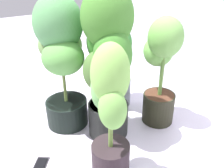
# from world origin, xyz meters

# --- Properties ---
(ground_plane) EXTENTS (8.00, 8.00, 0.00)m
(ground_plane) POSITION_xyz_m (0.00, 0.00, 0.00)
(ground_plane) COLOR silver
(ground_plane) RESTS_ON ground
(potted_plant_center) EXTENTS (0.40, 0.35, 0.92)m
(potted_plant_center) POSITION_xyz_m (-0.04, 0.11, 0.53)
(potted_plant_center) COLOR black
(potted_plant_center) RESTS_ON ground
(potted_plant_front_right) EXTENTS (0.31, 0.21, 0.73)m
(potted_plant_front_right) POSITION_xyz_m (0.27, -0.05, 0.38)
(potted_plant_front_right) COLOR black
(potted_plant_front_right) RESTS_ON ground
(potted_plant_front_left) EXTENTS (0.46, 0.37, 0.86)m
(potted_plant_front_left) POSITION_xyz_m (-0.28, -0.07, 0.50)
(potted_plant_front_left) COLOR black
(potted_plant_front_left) RESTS_ON ground
(potted_plant_back_left) EXTENTS (0.36, 0.33, 0.81)m
(potted_plant_back_left) POSITION_xyz_m (-0.34, 0.34, 0.45)
(potted_plant_back_left) COLOR slate
(potted_plant_back_left) RESTS_ON ground
(potted_plant_back_center) EXTENTS (0.36, 0.31, 0.73)m
(potted_plant_back_center) POSITION_xyz_m (0.01, 0.49, 0.40)
(potted_plant_back_center) COLOR black
(potted_plant_back_center) RESTS_ON ground
(cell_phone) EXTENTS (0.16, 0.14, 0.01)m
(cell_phone) POSITION_xyz_m (0.02, -0.36, 0.00)
(cell_phone) COLOR #333037
(cell_phone) RESTS_ON ground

